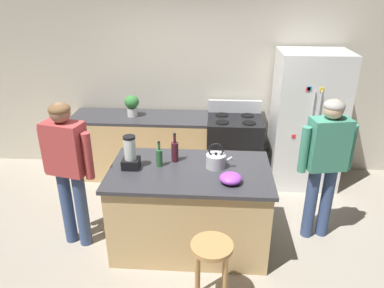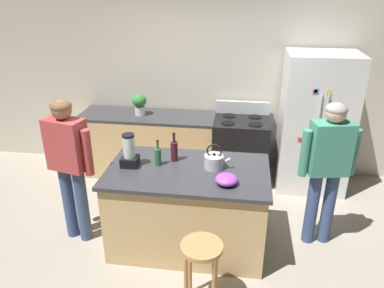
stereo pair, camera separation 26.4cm
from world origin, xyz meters
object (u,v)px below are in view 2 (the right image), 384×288
Objects in this scene: refrigerator at (315,124)px; bottle_olive_oil at (158,156)px; blender_appliance at (129,153)px; bottle_wine at (174,150)px; mixing_bowl at (226,180)px; potted_plant at (139,103)px; tea_kettle at (214,161)px; kitchen_island at (188,207)px; stove_range at (240,150)px; person_by_sink_right at (328,162)px; bar_stool at (202,259)px; person_by_island_left at (69,159)px.

bottle_olive_oil is at bearing -141.36° from refrigerator.
blender_appliance is 1.11× the size of bottle_wine.
potted_plant is at bearing 126.64° from mixing_bowl.
tea_kettle is (0.86, 0.07, -0.07)m from blender_appliance.
kitchen_island is 7.64× the size of mixing_bowl.
bottle_wine is 0.72m from mixing_bowl.
stove_range reaches higher than mixing_bowl.
bar_stool is at bearing -137.13° from person_by_sink_right.
blender_appliance is at bearing -78.16° from potted_plant.
refrigerator reaches higher than bottle_olive_oil.
person_by_island_left reaches higher than person_by_sink_right.
bar_stool is 0.76m from mixing_bowl.
bottle_wine reaches higher than mixing_bowl.
refrigerator is 5.32× the size of blender_appliance.
bottle_wine is at bearing 133.26° from kitchen_island.
mixing_bowl reaches higher than bar_stool.
refrigerator is 8.64× the size of mixing_bowl.
refrigerator is at bearing 62.00° from bar_stool.
blender_appliance is at bearing -144.26° from refrigerator.
potted_plant reaches higher than kitchen_island.
person_by_island_left reaches higher than mixing_bowl.
potted_plant is 1.90m from tea_kettle.
person_by_island_left is (-2.72, -1.56, 0.05)m from refrigerator.
tea_kettle is at bearing -100.02° from stove_range.
refrigerator is (1.48, 1.50, 0.47)m from kitchen_island.
blender_appliance reaches higher than mixing_bowl.
tea_kettle reaches higher than kitchen_island.
potted_plant is 2.23m from mixing_bowl.
blender_appliance reaches higher than tea_kettle.
tea_kettle is (1.19, -1.48, -0.09)m from potted_plant.
potted_plant reaches higher than tea_kettle.
tea_kettle is (1.50, 0.13, 0.02)m from person_by_island_left.
tea_kettle is (0.58, 0.01, -0.02)m from bottle_olive_oil.
stove_range is at bearing 86.31° from mixing_bowl.
potted_plant is at bearing 116.19° from bar_stool.
stove_range is 1.77m from bottle_olive_oil.
potted_plant is at bearing 120.90° from kitchen_island.
bottle_wine is (-0.69, -1.34, 0.56)m from stove_range.
refrigerator is at bearing -1.46° from stove_range.
person_by_sink_right is at bearing 42.87° from bar_stool.
refrigerator is 2.31m from bottle_olive_oil.
person_by_sink_right is at bearing 6.20° from bottle_olive_oil.
blender_appliance reaches higher than stove_range.
mixing_bowl is (1.01, -0.24, -0.10)m from blender_appliance.
potted_plant is 0.86× the size of blender_appliance.
person_by_island_left reaches higher than bottle_olive_oil.
stove_range is 1.98m from blender_appliance.
tea_kettle is at bearing -130.58° from refrigerator.
person_by_island_left reaches higher than kitchen_island.
bar_stool is 2.41× the size of bottle_olive_oil.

